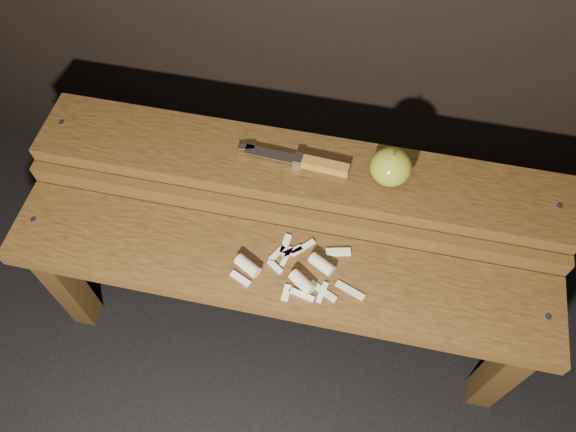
% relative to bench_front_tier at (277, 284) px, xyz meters
% --- Properties ---
extents(ground, '(60.00, 60.00, 0.00)m').
position_rel_bench_front_tier_xyz_m(ground, '(0.00, 0.06, -0.35)').
color(ground, black).
extents(bench_front_tier, '(1.20, 0.20, 0.42)m').
position_rel_bench_front_tier_xyz_m(bench_front_tier, '(0.00, 0.00, 0.00)').
color(bench_front_tier, '#39240E').
rests_on(bench_front_tier, ground).
extents(bench_rear_tier, '(1.20, 0.21, 0.50)m').
position_rel_bench_front_tier_xyz_m(bench_rear_tier, '(0.00, 0.23, 0.06)').
color(bench_rear_tier, '#39240E').
rests_on(bench_rear_tier, ground).
extents(apple, '(0.09, 0.09, 0.09)m').
position_rel_bench_front_tier_xyz_m(apple, '(0.20, 0.23, 0.19)').
color(apple, olive).
rests_on(apple, bench_rear_tier).
extents(knife, '(0.25, 0.04, 0.02)m').
position_rel_bench_front_tier_xyz_m(knife, '(0.03, 0.23, 0.16)').
color(knife, '#975E21').
rests_on(knife, bench_rear_tier).
extents(apple_scraps, '(0.29, 0.15, 0.03)m').
position_rel_bench_front_tier_xyz_m(apple_scraps, '(0.04, 0.00, 0.08)').
color(apple_scraps, beige).
rests_on(apple_scraps, bench_front_tier).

